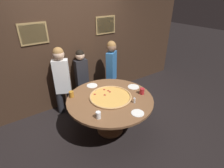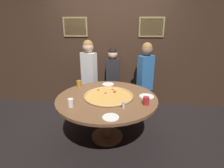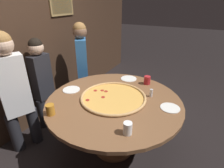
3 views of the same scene
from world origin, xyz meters
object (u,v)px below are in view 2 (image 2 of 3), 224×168
object	(u,v)px
drink_cup_centre_back	(79,84)
drink_cup_by_shaker	(146,101)
dining_table	(107,105)
white_plate_left_side	(108,84)
diner_side_right	(113,75)
diner_centre_back	(89,71)
diner_far_left	(145,75)
condiment_shaker	(123,105)
white_plate_beside_cup	(111,117)
white_plate_far_back	(147,96)
drink_cup_far_right	(71,103)
giant_pizza	(109,96)

from	to	relation	value
drink_cup_centre_back	drink_cup_by_shaker	size ratio (longest dim) A/B	1.00
dining_table	white_plate_left_side	xyz separation A→B (m)	(-0.04, 0.59, 0.14)
dining_table	diner_side_right	bearing A→B (deg)	89.51
diner_centre_back	diner_far_left	bearing A→B (deg)	-161.10
condiment_shaker	diner_centre_back	world-z (taller)	diner_centre_back
white_plate_left_side	white_plate_beside_cup	bearing A→B (deg)	-83.08
drink_cup_centre_back	dining_table	bearing A→B (deg)	-38.54
white_plate_far_back	diner_far_left	bearing A→B (deg)	85.69
white_plate_left_side	diner_far_left	bearing A→B (deg)	25.47
drink_cup_far_right	white_plate_far_back	distance (m)	1.16
dining_table	drink_cup_far_right	xyz separation A→B (m)	(-0.46, -0.36, 0.19)
giant_pizza	white_plate_beside_cup	bearing A→B (deg)	-82.47
diner_centre_back	diner_far_left	xyz separation A→B (m)	(1.17, -0.12, -0.02)
drink_cup_far_right	drink_cup_by_shaker	size ratio (longest dim) A/B	1.01
condiment_shaker	diner_far_left	world-z (taller)	diner_far_left
condiment_shaker	diner_side_right	xyz separation A→B (m)	(-0.25, 1.53, -0.03)
drink_cup_centre_back	white_plate_left_side	distance (m)	0.54
white_plate_far_back	diner_side_right	distance (m)	1.25
giant_pizza	drink_cup_far_right	size ratio (longest dim) A/B	6.78
giant_pizza	white_plate_beside_cup	xyz separation A→B (m)	(0.08, -0.64, -0.01)
drink_cup_far_right	white_plate_left_side	distance (m)	1.05
giant_pizza	drink_cup_centre_back	bearing A→B (deg)	144.08
drink_cup_centre_back	diner_side_right	world-z (taller)	diner_side_right
white_plate_left_side	white_plate_beside_cup	size ratio (longest dim) A/B	1.05
giant_pizza	drink_cup_centre_back	distance (m)	0.71
white_plate_left_side	diner_centre_back	size ratio (longest dim) A/B	0.14
dining_table	white_plate_far_back	size ratio (longest dim) A/B	6.82
white_plate_far_back	white_plate_left_side	bearing A→B (deg)	141.31
white_plate_far_back	dining_table	bearing A→B (deg)	-173.80
white_plate_far_back	diner_side_right	size ratio (longest dim) A/B	0.17
drink_cup_by_shaker	white_plate_far_back	bearing A→B (deg)	81.43
white_plate_beside_cup	diner_far_left	xyz separation A→B (m)	(0.58, 1.56, 0.10)
white_plate_left_side	diner_far_left	world-z (taller)	diner_far_left
white_plate_left_side	condiment_shaker	distance (m)	1.00
drink_cup_far_right	white_plate_far_back	bearing A→B (deg)	21.54
white_plate_far_back	diner_far_left	world-z (taller)	diner_far_left
dining_table	diner_side_right	world-z (taller)	diner_side_right
white_plate_left_side	diner_centre_back	distance (m)	0.65
white_plate_beside_cup	diner_far_left	bearing A→B (deg)	69.66
giant_pizza	drink_cup_by_shaker	xyz separation A→B (m)	(0.55, -0.24, 0.04)
giant_pizza	white_plate_left_side	bearing A→B (deg)	96.25
condiment_shaker	diner_far_left	bearing A→B (deg)	71.92
drink_cup_far_right	white_plate_beside_cup	distance (m)	0.63
white_plate_left_side	white_plate_far_back	bearing A→B (deg)	-38.69
white_plate_left_side	diner_far_left	size ratio (longest dim) A/B	0.15
drink_cup_far_right	condiment_shaker	bearing A→B (deg)	-0.32
diner_side_right	drink_cup_by_shaker	bearing A→B (deg)	111.85
drink_cup_by_shaker	condiment_shaker	xyz separation A→B (m)	(-0.32, -0.14, -0.01)
dining_table	condiment_shaker	size ratio (longest dim) A/B	16.10
drink_cup_by_shaker	diner_side_right	xyz separation A→B (m)	(-0.57, 1.38, -0.03)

